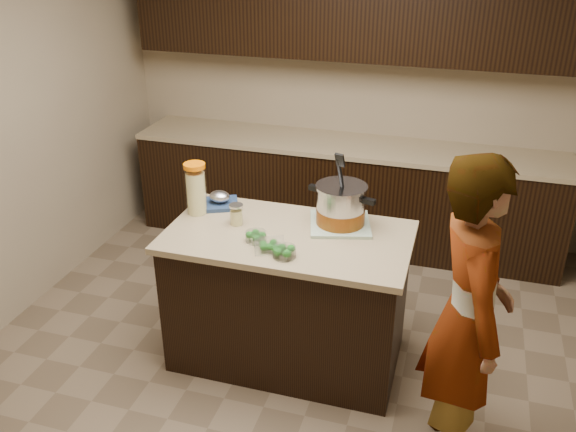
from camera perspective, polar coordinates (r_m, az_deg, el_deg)
name	(u,v)px	position (r m, az deg, el deg)	size (l,w,h in m)	color
ground_plane	(288,355)	(4.12, 0.00, -12.84)	(4.00, 4.00, 0.00)	brown
room_shell	(288,100)	(3.32, 0.00, 10.83)	(4.04, 4.04, 2.72)	tan
back_cabinets	(348,137)	(5.17, 5.60, 7.37)	(3.60, 0.63, 2.33)	black
island	(288,297)	(3.85, 0.00, -7.60)	(1.46, 0.81, 0.90)	black
dish_towel	(340,224)	(3.73, 4.89, -0.75)	(0.36, 0.36, 0.02)	#629268
stock_pot	(341,207)	(3.68, 4.96, 0.83)	(0.43, 0.38, 0.44)	#B7B7BC
lemonade_pitcher	(196,191)	(3.86, -8.60, 2.37)	(0.17, 0.17, 0.33)	#D3C981
mason_jar	(236,215)	(3.72, -4.85, 0.10)	(0.09, 0.09, 0.14)	#D3C981
broccoli_tub_left	(256,237)	(3.54, -3.02, -1.96)	(0.13, 0.13, 0.06)	silver
broccoli_tub_right	(284,252)	(3.37, -0.34, -3.43)	(0.17, 0.17, 0.06)	silver
broccoli_tub_rect	(269,246)	(3.44, -1.75, -2.82)	(0.20, 0.18, 0.06)	silver
blue_tray	(218,201)	(3.98, -6.54, 1.38)	(0.33, 0.30, 0.10)	navy
person	(468,318)	(3.11, 16.45, -9.15)	(0.62, 0.41, 1.70)	gray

